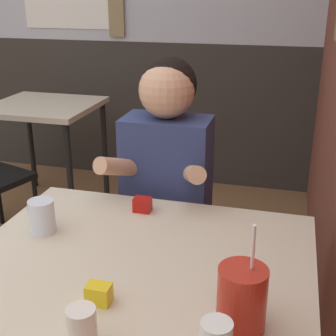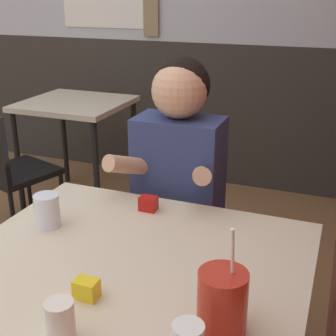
{
  "view_description": "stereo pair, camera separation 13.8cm",
  "coord_description": "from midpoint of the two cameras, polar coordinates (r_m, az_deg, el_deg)",
  "views": [
    {
      "loc": [
        1.08,
        -0.75,
        1.48
      ],
      "look_at": [
        0.74,
        0.49,
        0.99
      ],
      "focal_mm": 50.0,
      "sensor_mm": 36.0,
      "label": 1
    },
    {
      "loc": [
        1.21,
        -0.7,
        1.48
      ],
      "look_at": [
        0.74,
        0.49,
        0.99
      ],
      "focal_mm": 50.0,
      "sensor_mm": 36.0,
      "label": 2
    }
  ],
  "objects": [
    {
      "name": "person_seated",
      "position": [
        1.91,
        -2.21,
        -4.25
      ],
      "size": [
        0.42,
        0.41,
        1.25
      ],
      "color": "navy",
      "rests_on": "ground_plane"
    },
    {
      "name": "back_wall",
      "position": [
        3.68,
        -3.44,
        19.07
      ],
      "size": [
        5.52,
        0.09,
        2.7
      ],
      "color": "silver",
      "rests_on": "ground_plane"
    },
    {
      "name": "condiment_ketchup",
      "position": [
        1.63,
        -5.56,
        -4.52
      ],
      "size": [
        0.06,
        0.04,
        0.05
      ],
      "color": "#B7140F",
      "rests_on": "main_table"
    },
    {
      "name": "glass_near_pitcher",
      "position": [
        1.55,
        -17.6,
        -5.72
      ],
      "size": [
        0.08,
        0.08,
        0.11
      ],
      "color": "silver",
      "rests_on": "main_table"
    },
    {
      "name": "main_table",
      "position": [
        1.39,
        -6.93,
        -14.01
      ],
      "size": [
        0.99,
        0.88,
        0.75
      ],
      "color": "beige",
      "rests_on": "ground_plane"
    },
    {
      "name": "condiment_mustard",
      "position": [
        1.21,
        -11.79,
        -14.88
      ],
      "size": [
        0.06,
        0.04,
        0.05
      ],
      "color": "yellow",
      "rests_on": "main_table"
    },
    {
      "name": "glass_far_side",
      "position": [
        1.08,
        -14.27,
        -18.61
      ],
      "size": [
        0.06,
        0.06,
        0.1
      ],
      "color": "silver",
      "rests_on": "main_table"
    },
    {
      "name": "background_table",
      "position": [
        3.32,
        -15.98,
        5.84
      ],
      "size": [
        0.69,
        0.65,
        0.75
      ],
      "color": "beige",
      "rests_on": "ground_plane"
    },
    {
      "name": "cocktail_pitcher",
      "position": [
        1.09,
        5.29,
        -15.71
      ],
      "size": [
        0.11,
        0.11,
        0.27
      ],
      "color": "#B22819",
      "rests_on": "main_table"
    }
  ]
}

